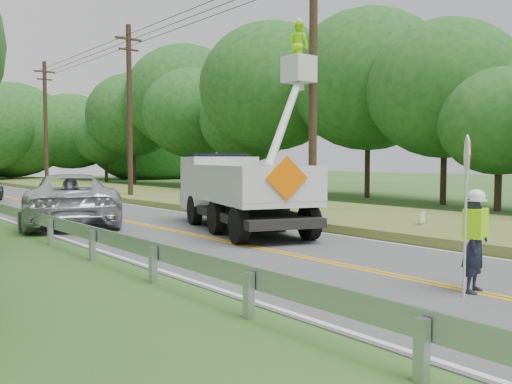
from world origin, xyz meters
TOP-DOWN VIEW (x-y plane):
  - ground at (0.00, 0.00)m, footprint 140.00×140.00m
  - road at (0.00, 14.00)m, footprint 7.20×96.00m
  - guardrail at (-4.02, 14.91)m, footprint 0.18×48.00m
  - utility_poles at (5.00, 17.02)m, footprint 1.60×43.30m
  - tall_grass_verge at (7.10, 14.00)m, footprint 7.00×96.00m
  - treeline_right at (15.74, 26.38)m, footprint 11.96×52.70m
  - flagger at (-0.06, -0.26)m, footprint 1.07×0.57m
  - bucket_truck at (2.31, 9.97)m, footprint 5.16×7.77m
  - suv_silver at (-2.00, 14.31)m, footprint 4.88×7.19m
  - yard_sign at (5.91, 4.94)m, footprint 0.46×0.20m

SIDE VIEW (x-z plane):
  - ground at x=0.00m, z-range 0.00..0.00m
  - road at x=0.00m, z-range 0.00..0.02m
  - tall_grass_verge at x=7.10m, z-range 0.00..0.30m
  - yard_sign at x=5.91m, z-range 0.15..0.86m
  - guardrail at x=-4.02m, z-range 0.17..0.94m
  - suv_silver at x=-2.00m, z-range 0.02..1.85m
  - flagger at x=-0.06m, z-range -0.38..2.39m
  - bucket_truck at x=2.31m, z-range -1.96..5.19m
  - utility_poles at x=5.00m, z-range 0.27..10.27m
  - treeline_right at x=15.74m, z-range 0.39..12.86m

